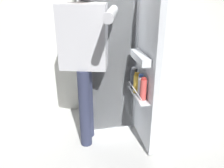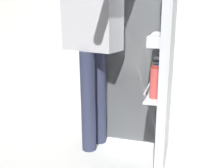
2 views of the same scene
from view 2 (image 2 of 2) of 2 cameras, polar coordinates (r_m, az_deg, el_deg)
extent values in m
plane|color=silver|center=(2.25, 2.18, -15.22)|extent=(5.59, 5.59, 0.00)
cube|color=silver|center=(2.46, 5.41, 9.62)|extent=(0.58, 0.57, 1.79)
cube|color=white|center=(2.19, 4.04, 8.85)|extent=(0.54, 0.01, 1.75)
cube|color=white|center=(2.22, 4.33, 11.15)|extent=(0.50, 0.09, 0.01)
cube|color=silver|center=(1.86, 12.00, 7.47)|extent=(0.06, 0.55, 1.74)
cube|color=white|center=(1.95, 9.13, -2.08)|extent=(0.10, 0.46, 0.01)
cylinder|color=silver|center=(1.93, 7.96, -0.26)|extent=(0.01, 0.44, 0.01)
cube|color=white|center=(1.86, 9.67, 9.47)|extent=(0.09, 0.39, 0.07)
cylinder|color=#DB4C47|center=(1.81, 9.11, 0.13)|extent=(0.06, 0.06, 0.21)
cylinder|color=#B22D28|center=(1.78, 9.26, 3.59)|extent=(0.05, 0.05, 0.02)
cylinder|color=gold|center=(1.97, 9.21, 1.15)|extent=(0.06, 0.06, 0.19)
cylinder|color=#BC8419|center=(1.95, 9.35, 4.15)|extent=(0.05, 0.05, 0.03)
cylinder|color=#333842|center=(2.08, 9.65, 2.30)|extent=(0.07, 0.07, 0.22)
cylinder|color=silver|center=(2.05, 9.80, 5.45)|extent=(0.05, 0.05, 0.02)
cylinder|color=white|center=(1.90, 9.50, 0.77)|extent=(0.06, 0.06, 0.20)
cylinder|color=#335BB2|center=(1.87, 9.66, 4.08)|extent=(0.05, 0.05, 0.02)
cylinder|color=#2D334C|center=(2.30, -2.82, -2.84)|extent=(0.12, 0.12, 0.84)
cylinder|color=#2D334C|center=(2.18, -5.15, -3.99)|extent=(0.12, 0.12, 0.84)
cube|color=silver|center=(2.11, -4.34, 15.41)|extent=(0.48, 0.33, 0.60)
cylinder|color=silver|center=(2.29, -1.04, 14.95)|extent=(0.08, 0.08, 0.56)
camera|label=1|loc=(0.99, -95.61, 26.25)|focal=37.82mm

